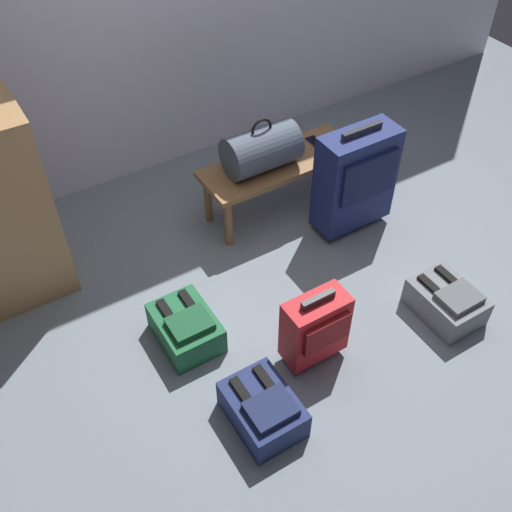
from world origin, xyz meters
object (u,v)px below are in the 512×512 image
Objects in this scene: suitcase_small_red at (316,327)px; backpack_green at (186,327)px; bench at (279,168)px; duffel_bag_slate at (261,149)px; suitcase_upright_navy at (356,178)px; backpack_grey at (447,301)px; backpack_navy at (263,409)px; cell_phone at (316,142)px.

suitcase_small_red reaches higher than backpack_green.
bench is at bearing 65.56° from suitcase_small_red.
bench is 2.27× the size of duffel_bag_slate.
backpack_green is (-1.28, -0.27, -0.27)m from suitcase_upright_navy.
duffel_bag_slate is (-0.13, -0.00, 0.19)m from bench.
duffel_bag_slate is at bearing 37.07° from backpack_green.
backpack_green is (-1.28, 0.57, 0.00)m from backpack_grey.
backpack_grey is at bearing -71.15° from duffel_bag_slate.
backpack_navy is at bearing -156.84° from suitcase_small_red.
backpack_green is (-0.99, -0.65, -0.22)m from bench.
backpack_grey is 1.00× the size of backpack_navy.
backpack_green is at bearing 138.80° from suitcase_small_red.
backpack_grey is (-0.01, -0.85, -0.27)m from suitcase_upright_navy.
duffel_bag_slate is 1.53m from backpack_navy.
suitcase_small_red is 1.21× the size of backpack_grey.
suitcase_upright_navy reaches higher than suitcase_small_red.
duffel_bag_slate is at bearing 58.55° from backpack_navy.
bench is at bearing 0.00° from duffel_bag_slate.
bench is 6.94× the size of cell_phone.
backpack_navy is 0.62m from backpack_green.
backpack_grey is 1.19m from backpack_navy.
cell_phone is at bearing 47.25° from backpack_navy.
suitcase_upright_navy is 1.87× the size of backpack_navy.
backpack_grey and backpack_green have the same top height.
bench is 0.23m from duffel_bag_slate.
backpack_green is at bearing -142.93° from duffel_bag_slate.
cell_phone is at bearing 54.82° from suitcase_small_red.
suitcase_small_red is at bearing -41.20° from backpack_green.
bench reaches higher than backpack_green.
duffel_bag_slate reaches higher than backpack_navy.
bench is 0.31m from cell_phone.
duffel_bag_slate is 0.62× the size of suitcase_upright_navy.
backpack_navy is at bearing -132.75° from cell_phone.
backpack_green is at bearing -167.97° from suitcase_upright_navy.
bench is at bearing 33.25° from backpack_green.
suitcase_upright_navy reaches higher than backpack_green.
suitcase_upright_navy is at bearing 36.49° from backpack_navy.
backpack_green is at bearing -151.90° from cell_phone.
cell_phone is 0.20× the size of suitcase_upright_navy.
cell_phone is at bearing 5.27° from duffel_bag_slate.
cell_phone is 0.38× the size of backpack_navy.
suitcase_upright_navy is at bearing 89.52° from backpack_grey.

